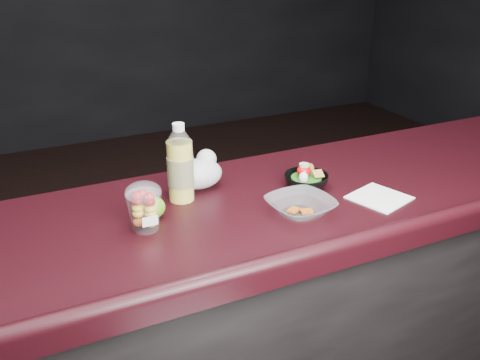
% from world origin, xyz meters
% --- Properties ---
extents(counter, '(4.06, 0.71, 1.02)m').
position_xyz_m(counter, '(0.00, 0.30, 0.51)').
color(counter, black).
rests_on(counter, ground).
extents(lemonade_bottle, '(0.08, 0.08, 0.25)m').
position_xyz_m(lemonade_bottle, '(-0.10, 0.42, 1.12)').
color(lemonade_bottle, yellow).
rests_on(lemonade_bottle, counter).
extents(fruit_cup, '(0.10, 0.10, 0.14)m').
position_xyz_m(fruit_cup, '(-0.26, 0.28, 1.09)').
color(fruit_cup, white).
rests_on(fruit_cup, counter).
extents(green_apple, '(0.07, 0.07, 0.07)m').
position_xyz_m(green_apple, '(-0.21, 0.34, 1.05)').
color(green_apple, '#3F810E').
rests_on(green_apple, counter).
extents(plastic_bag, '(0.16, 0.13, 0.12)m').
position_xyz_m(plastic_bag, '(-0.01, 0.49, 1.07)').
color(plastic_bag, silver).
rests_on(plastic_bag, counter).
extents(snack_bowl, '(0.16, 0.16, 0.08)m').
position_xyz_m(snack_bowl, '(0.30, 0.33, 1.05)').
color(snack_bowl, black).
rests_on(snack_bowl, counter).
extents(takeout_bowl, '(0.21, 0.21, 0.05)m').
position_xyz_m(takeout_bowl, '(0.19, 0.18, 1.04)').
color(takeout_bowl, silver).
rests_on(takeout_bowl, counter).
extents(paper_napkin, '(0.20, 0.20, 0.00)m').
position_xyz_m(paper_napkin, '(0.47, 0.16, 1.02)').
color(paper_napkin, white).
rests_on(paper_napkin, counter).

